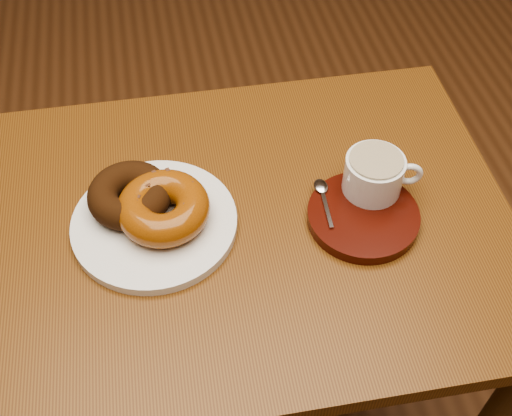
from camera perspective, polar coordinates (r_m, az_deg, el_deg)
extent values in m
cube|color=brown|center=(0.89, -1.27, -1.60)|extent=(0.76, 0.57, 0.03)
cylinder|color=#402912|center=(1.33, -17.09, -4.74)|extent=(0.04, 0.04, 0.67)
cylinder|color=#402912|center=(1.37, 11.33, -0.97)|extent=(0.04, 0.04, 0.67)
cylinder|color=white|center=(0.87, -9.00, -1.34)|extent=(0.24, 0.24, 0.01)
torus|color=black|center=(0.88, -11.16, 1.14)|extent=(0.12, 0.12, 0.04)
torus|color=#8D480F|center=(0.85, -8.23, 0.01)|extent=(0.13, 0.13, 0.05)
cube|color=#482818|center=(0.84, -5.73, 1.26)|extent=(0.01, 0.01, 0.00)
cube|color=#482818|center=(0.85, -6.18, 2.12)|extent=(0.01, 0.01, 0.00)
cube|color=#482818|center=(0.86, -7.11, 2.68)|extent=(0.01, 0.01, 0.00)
cube|color=#482818|center=(0.86, -8.31, 2.83)|extent=(0.01, 0.01, 0.00)
cube|color=#482818|center=(0.86, -9.52, 2.54)|extent=(0.01, 0.01, 0.00)
cube|color=#482818|center=(0.85, -10.48, 1.87)|extent=(0.01, 0.01, 0.00)
cube|color=#482818|center=(0.84, -10.98, 0.96)|extent=(0.01, 0.01, 0.00)
cube|color=#482818|center=(0.83, -10.90, 0.01)|extent=(0.01, 0.01, 0.00)
cube|color=#482818|center=(0.82, -10.22, -0.77)|extent=(0.01, 0.01, 0.00)
cube|color=#482818|center=(0.81, -9.09, -1.18)|extent=(0.01, 0.01, 0.00)
cube|color=#482818|center=(0.81, -7.78, -1.11)|extent=(0.01, 0.01, 0.00)
cube|color=#482818|center=(0.82, -6.61, -0.58)|extent=(0.01, 0.01, 0.00)
cube|color=#482818|center=(0.82, -5.87, 0.29)|extent=(0.01, 0.01, 0.00)
cylinder|color=#370D07|center=(0.88, 9.50, -0.73)|extent=(0.18, 0.18, 0.02)
cylinder|color=white|center=(0.89, 10.40, 2.94)|extent=(0.08, 0.08, 0.05)
cylinder|color=brown|center=(0.87, 10.66, 4.22)|extent=(0.07, 0.07, 0.00)
torus|color=white|center=(0.89, 13.45, 2.94)|extent=(0.04, 0.02, 0.04)
ellipsoid|color=silver|center=(0.90, 5.78, 1.96)|extent=(0.02, 0.03, 0.01)
cube|color=silver|center=(0.87, 6.27, 0.06)|extent=(0.01, 0.07, 0.00)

